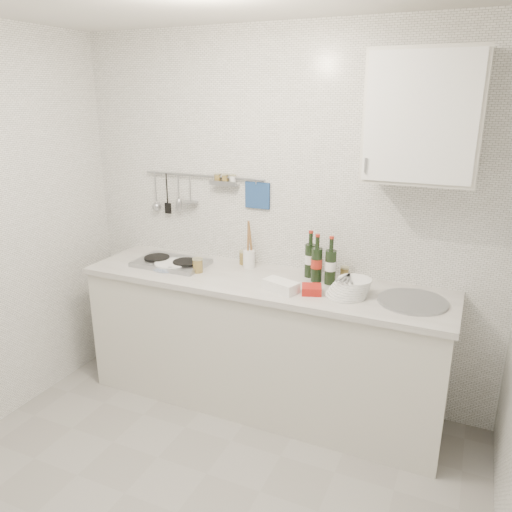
{
  "coord_description": "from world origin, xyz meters",
  "views": [
    {
      "loc": [
        1.21,
        -1.7,
        2.06
      ],
      "look_at": [
        0.05,
        0.9,
        1.14
      ],
      "focal_mm": 35.0,
      "sensor_mm": 36.0,
      "label": 1
    }
  ],
  "objects_px": {
    "wine_bottles": "(319,258)",
    "utensil_crock": "(249,256)",
    "plate_stack_sink": "(350,288)",
    "plate_stack_hob": "(170,265)",
    "wall_cabinet": "(424,117)"
  },
  "relations": [
    {
      "from": "wine_bottles",
      "to": "wall_cabinet",
      "type": "bearing_deg",
      "value": -0.78
    },
    {
      "from": "wall_cabinet",
      "to": "wine_bottles",
      "type": "height_order",
      "value": "wall_cabinet"
    },
    {
      "from": "plate_stack_sink",
      "to": "utensil_crock",
      "type": "xyz_separation_m",
      "value": [
        -0.77,
        0.23,
        0.03
      ]
    },
    {
      "from": "wall_cabinet",
      "to": "utensil_crock",
      "type": "bearing_deg",
      "value": 176.92
    },
    {
      "from": "wine_bottles",
      "to": "utensil_crock",
      "type": "relative_size",
      "value": 0.92
    },
    {
      "from": "wine_bottles",
      "to": "utensil_crock",
      "type": "height_order",
      "value": "utensil_crock"
    },
    {
      "from": "plate_stack_hob",
      "to": "plate_stack_sink",
      "type": "distance_m",
      "value": 1.26
    },
    {
      "from": "wall_cabinet",
      "to": "plate_stack_hob",
      "type": "distance_m",
      "value": 1.88
    },
    {
      "from": "wine_bottles",
      "to": "utensil_crock",
      "type": "xyz_separation_m",
      "value": [
        -0.52,
        0.05,
        -0.08
      ]
    },
    {
      "from": "plate_stack_hob",
      "to": "utensil_crock",
      "type": "height_order",
      "value": "utensil_crock"
    },
    {
      "from": "plate_stack_hob",
      "to": "plate_stack_sink",
      "type": "height_order",
      "value": "plate_stack_sink"
    },
    {
      "from": "wine_bottles",
      "to": "plate_stack_sink",
      "type": "bearing_deg",
      "value": -35.49
    },
    {
      "from": "plate_stack_sink",
      "to": "wine_bottles",
      "type": "height_order",
      "value": "wine_bottles"
    },
    {
      "from": "plate_stack_hob",
      "to": "wall_cabinet",
      "type": "bearing_deg",
      "value": 6.23
    },
    {
      "from": "plate_stack_hob",
      "to": "utensil_crock",
      "type": "bearing_deg",
      "value": 24.79
    }
  ]
}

